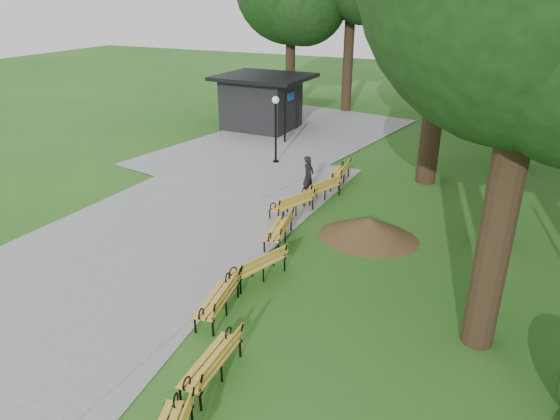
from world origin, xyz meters
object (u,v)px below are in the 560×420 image
at_px(person, 308,176).
at_px(bench_6, 321,188).
at_px(bench_2, 217,299).
at_px(lamp_post, 276,115).
at_px(bench_1, 211,361).
at_px(bench_4, 278,229).
at_px(bench_7, 339,173).
at_px(bench_3, 258,265).
at_px(bench_5, 292,203).
at_px(kiosk, 261,102).
at_px(dirt_mound, 369,228).

height_order(person, bench_6, person).
bearing_deg(bench_2, lamp_post, -170.60).
bearing_deg(bench_2, bench_1, 19.28).
height_order(bench_4, bench_7, same).
distance_m(bench_3, bench_5, 4.42).
bearing_deg(bench_4, bench_2, -6.23).
height_order(lamp_post, bench_5, lamp_post).
height_order(bench_4, bench_5, same).
bearing_deg(person, kiosk, 43.44).
height_order(kiosk, dirt_mound, kiosk).
bearing_deg(bench_2, kiosk, -165.66).
relative_size(lamp_post, bench_3, 1.60).
bearing_deg(bench_1, bench_3, -168.61).
height_order(person, bench_2, person).
height_order(lamp_post, bench_3, lamp_post).
relative_size(lamp_post, bench_4, 1.60).
bearing_deg(bench_1, bench_5, -169.70).
bearing_deg(person, bench_5, -167.47).
bearing_deg(bench_2, bench_7, 172.73).
height_order(bench_2, bench_4, same).
xyz_separation_m(bench_4, bench_5, (-0.47, 2.07, 0.00)).
xyz_separation_m(dirt_mound, bench_2, (-2.12, -5.62, 0.10)).
relative_size(lamp_post, bench_2, 1.60).
bearing_deg(bench_6, bench_3, 26.22).
height_order(kiosk, bench_6, kiosk).
relative_size(person, bench_4, 0.82).
bearing_deg(kiosk, person, -51.57).
bearing_deg(bench_6, kiosk, -120.01).
bearing_deg(bench_6, bench_2, 24.23).
relative_size(bench_4, bench_5, 1.00).
xyz_separation_m(bench_2, bench_7, (-0.40, 9.97, 0.00)).
bearing_deg(bench_4, bench_7, 169.57).
height_order(kiosk, bench_2, kiosk).
bearing_deg(person, bench_6, -104.79).
bearing_deg(kiosk, dirt_mound, -47.91).
height_order(bench_1, bench_2, same).
distance_m(dirt_mound, bench_4, 2.88).
bearing_deg(bench_7, bench_4, -4.32).
xyz_separation_m(bench_1, bench_6, (-1.50, 9.97, 0.00)).
relative_size(bench_1, bench_3, 1.00).
distance_m(person, dirt_mound, 4.12).
xyz_separation_m(person, bench_6, (0.61, -0.24, -0.34)).
bearing_deg(bench_3, person, -150.69).
bearing_deg(bench_5, bench_1, 36.01).
xyz_separation_m(bench_5, bench_6, (0.39, 1.81, 0.00)).
bearing_deg(bench_3, dirt_mound, 170.96).
relative_size(bench_3, bench_6, 1.00).
bearing_deg(kiosk, bench_6, -49.81).
xyz_separation_m(bench_1, bench_2, (-1.08, 1.96, 0.00)).
bearing_deg(bench_6, bench_1, 29.79).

